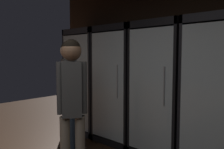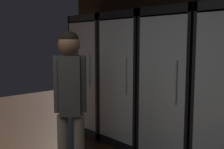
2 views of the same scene
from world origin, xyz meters
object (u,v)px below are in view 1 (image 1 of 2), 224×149
object	(u,v)px
cooler_center	(162,90)
shopper_near	(69,88)
cooler_right	(219,97)
cooler_far_left	(89,82)
cooler_left	(121,86)
shopper_far	(72,98)

from	to	relation	value
cooler_center	shopper_near	xyz separation A→B (m)	(-0.83, -1.05, 0.07)
cooler_center	cooler_right	bearing A→B (deg)	-0.06
cooler_right	shopper_near	xyz separation A→B (m)	(-1.62, -1.05, 0.07)
cooler_far_left	cooler_left	size ratio (longest dim) A/B	1.00
cooler_left	shopper_near	world-z (taller)	cooler_left
cooler_left	cooler_right	world-z (taller)	same
cooler_far_left	cooler_right	bearing A→B (deg)	-0.00
shopper_near	cooler_center	bearing A→B (deg)	51.85
cooler_left	shopper_near	xyz separation A→B (m)	(-0.03, -1.05, 0.07)
cooler_far_left	shopper_near	distance (m)	1.30
cooler_right	shopper_far	size ratio (longest dim) A/B	1.19
cooler_left	cooler_far_left	bearing A→B (deg)	-179.95
cooler_right	cooler_center	bearing A→B (deg)	179.94
cooler_far_left	cooler_center	bearing A→B (deg)	0.02
cooler_left	cooler_center	xyz separation A→B (m)	(0.79, -0.00, 0.00)
cooler_center	shopper_far	size ratio (longest dim) A/B	1.19
cooler_right	shopper_near	bearing A→B (deg)	-147.02
cooler_far_left	cooler_left	world-z (taller)	same
shopper_near	cooler_right	bearing A→B (deg)	32.98
cooler_left	shopper_far	world-z (taller)	cooler_left
cooler_center	shopper_far	xyz separation A→B (m)	(-0.27, -1.44, 0.05)
cooler_far_left	cooler_right	distance (m)	2.38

